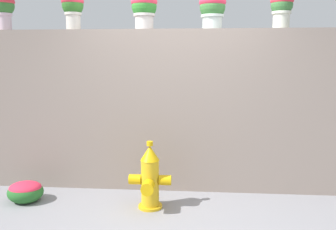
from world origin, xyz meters
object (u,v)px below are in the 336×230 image
(potted_plant_1, at_px, (73,7))
(flower_bush_left, at_px, (25,191))
(potted_plant_2, at_px, (144,8))
(potted_plant_4, at_px, (282,7))
(potted_plant_3, at_px, (212,8))
(fire_hydrant, at_px, (150,179))
(potted_plant_0, at_px, (4,7))

(potted_plant_1, bearing_deg, flower_bush_left, -126.54)
(potted_plant_1, xyz_separation_m, flower_bush_left, (-0.46, -0.63, -2.24))
(potted_plant_2, bearing_deg, potted_plant_4, 1.55)
(potted_plant_1, distance_m, potted_plant_2, 0.93)
(potted_plant_3, distance_m, potted_plant_4, 0.85)
(potted_plant_2, height_order, potted_plant_4, potted_plant_2)
(potted_plant_1, relative_size, fire_hydrant, 0.57)
(potted_plant_3, bearing_deg, flower_bush_left, -164.24)
(potted_plant_0, relative_size, fire_hydrant, 0.59)
(potted_plant_4, xyz_separation_m, fire_hydrant, (-1.56, -0.72, -2.00))
(potted_plant_2, bearing_deg, fire_hydrant, -77.88)
(potted_plant_3, distance_m, flower_bush_left, 3.21)
(potted_plant_3, bearing_deg, potted_plant_2, -178.27)
(fire_hydrant, bearing_deg, potted_plant_2, 102.12)
(potted_plant_4, relative_size, flower_bush_left, 0.99)
(potted_plant_3, bearing_deg, potted_plant_4, 1.37)
(potted_plant_0, height_order, potted_plant_4, potted_plant_0)
(flower_bush_left, bearing_deg, potted_plant_0, 125.87)
(potted_plant_1, distance_m, fire_hydrant, 2.39)
(potted_plant_3, height_order, potted_plant_4, potted_plant_3)
(potted_plant_4, bearing_deg, potted_plant_3, -178.63)
(fire_hydrant, xyz_separation_m, flower_bush_left, (-1.54, 0.07, -0.22))
(potted_plant_0, distance_m, flower_bush_left, 2.40)
(potted_plant_1, bearing_deg, potted_plant_4, 0.60)
(potted_plant_1, bearing_deg, potted_plant_3, 0.23)
(potted_plant_1, height_order, fire_hydrant, potted_plant_1)
(potted_plant_4, bearing_deg, potted_plant_2, -178.45)
(potted_plant_1, xyz_separation_m, potted_plant_3, (1.78, 0.01, -0.03))
(potted_plant_0, relative_size, potted_plant_1, 1.03)
(fire_hydrant, relative_size, flower_bush_left, 1.85)
(potted_plant_2, relative_size, potted_plant_4, 1.04)
(potted_plant_0, relative_size, potted_plant_3, 1.08)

